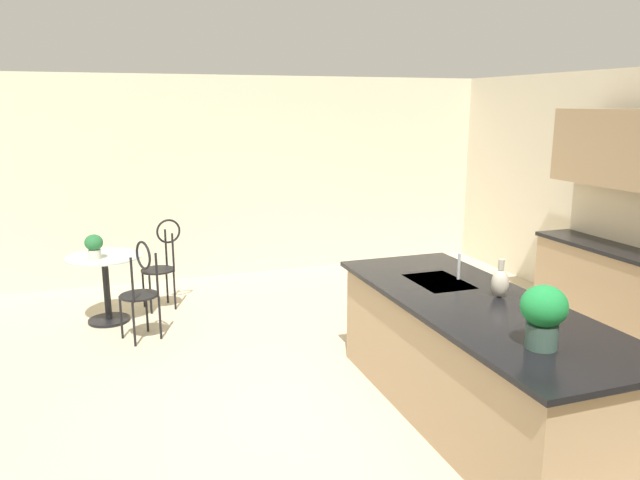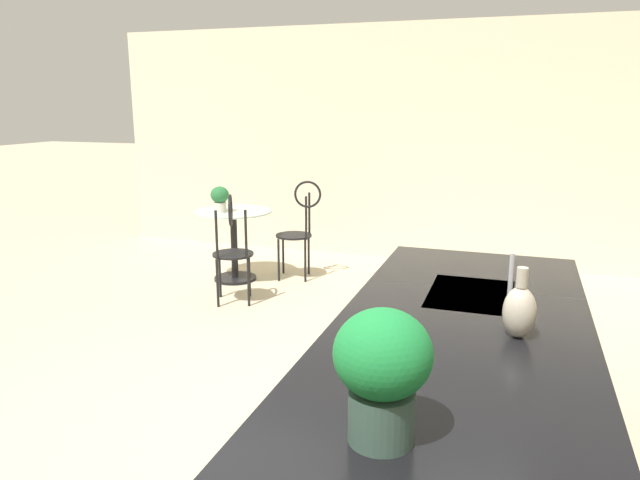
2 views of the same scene
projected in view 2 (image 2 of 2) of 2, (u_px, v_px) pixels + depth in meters
name	position (u px, v px, depth m)	size (l,w,h in m)	color
ground_plane	(293.00, 456.00, 3.14)	(40.00, 40.00, 0.00)	beige
wall_left_window	(427.00, 145.00, 6.76)	(0.12, 7.80, 2.70)	beige
kitchen_island	(453.00, 435.00, 2.49)	(2.80, 1.06, 0.92)	tan
bistro_table	(234.00, 238.00, 6.15)	(0.80, 0.80, 0.74)	black
chair_near_window	(232.00, 244.00, 5.38)	(0.52, 0.50, 1.04)	black
chair_by_island	(299.00, 225.00, 6.19)	(0.45, 0.51, 1.04)	black
sink_faucet	(511.00, 275.00, 2.81)	(0.02, 0.02, 0.22)	#B2B5BA
potted_plant_on_table	(220.00, 197.00, 5.98)	(0.19, 0.19, 0.26)	beige
potted_plant_counter_far	(382.00, 368.00, 1.59)	(0.27, 0.27, 0.38)	#385147
vase_on_counter	(519.00, 311.00, 2.34)	(0.13, 0.13, 0.29)	#BCB29E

